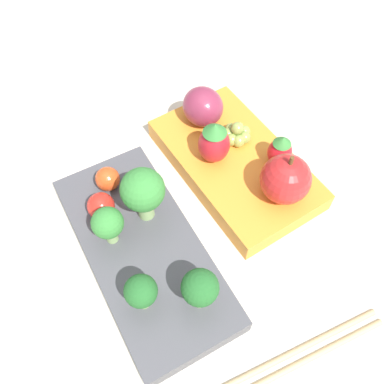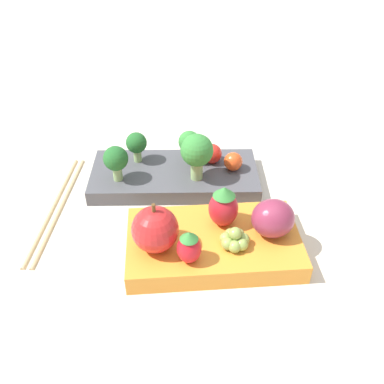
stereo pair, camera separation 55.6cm
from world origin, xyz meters
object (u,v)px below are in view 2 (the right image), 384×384
at_px(chopsticks_pair, 57,206).
at_px(strawberry_1, 223,206).
at_px(plum, 273,218).
at_px(cherry_tomato_1, 212,154).
at_px(apple, 155,229).
at_px(broccoli_floret_0, 116,160).
at_px(broccoli_floret_3, 189,143).
at_px(strawberry_0, 189,247).
at_px(grape_cluster, 235,239).
at_px(bento_box_savoury, 175,176).
at_px(broccoli_floret_2, 136,144).
at_px(cherry_tomato_0, 233,161).
at_px(broccoli_floret_1, 197,152).
at_px(bento_box_fruit, 213,244).

bearing_deg(chopsticks_pair, strawberry_1, -23.77).
xyz_separation_m(plum, chopsticks_pair, (-0.25, 0.11, -0.04)).
xyz_separation_m(cherry_tomato_1, apple, (-0.09, -0.15, 0.01)).
bearing_deg(broccoli_floret_0, broccoli_floret_3, 16.22).
bearing_deg(strawberry_0, plum, 15.27).
bearing_deg(apple, grape_cluster, -7.28).
bearing_deg(bento_box_savoury, broccoli_floret_3, 38.21).
xyz_separation_m(strawberry_0, strawberry_1, (0.05, 0.05, 0.01)).
distance_m(strawberry_1, plum, 0.06).
relative_size(bento_box_savoury, broccoli_floret_2, 5.43).
height_order(bento_box_savoury, cherry_tomato_0, cherry_tomato_0).
height_order(broccoli_floret_3, grape_cluster, broccoli_floret_3).
xyz_separation_m(bento_box_savoury, broccoli_floret_0, (-0.07, -0.01, 0.04)).
relative_size(broccoli_floret_1, strawberry_1, 1.25).
distance_m(broccoli_floret_0, strawberry_0, 0.17).
distance_m(bento_box_fruit, plum, 0.07).
bearing_deg(broccoli_floret_0, apple, -74.12).
bearing_deg(broccoli_floret_3, strawberry_0, -98.71).
distance_m(broccoli_floret_1, plum, 0.14).
bearing_deg(bento_box_fruit, chopsticks_pair, 149.75).
height_order(broccoli_floret_3, plum, same).
relative_size(broccoli_floret_2, broccoli_floret_3, 0.95).
bearing_deg(broccoli_floret_1, bento_box_fruit, -90.03).
height_order(apple, strawberry_1, apple).
relative_size(cherry_tomato_0, cherry_tomato_1, 0.93).
bearing_deg(cherry_tomato_1, broccoli_floret_2, 169.68).
height_order(cherry_tomato_1, plum, plum).
bearing_deg(strawberry_0, strawberry_1, 47.50).
bearing_deg(apple, strawberry_1, 18.30).
relative_size(bento_box_fruit, grape_cluster, 6.12).
xyz_separation_m(bento_box_savoury, broccoli_floret_3, (0.02, 0.02, 0.04)).
height_order(bento_box_savoury, grape_cluster, grape_cluster).
relative_size(apple, grape_cluster, 1.80).
bearing_deg(strawberry_0, cherry_tomato_1, 71.86).
xyz_separation_m(broccoli_floret_0, cherry_tomato_1, (0.13, 0.02, -0.02)).
height_order(broccoli_floret_2, cherry_tomato_1, broccoli_floret_2).
relative_size(apple, strawberry_0, 1.50).
xyz_separation_m(cherry_tomato_1, plum, (0.04, -0.15, 0.01)).
xyz_separation_m(broccoli_floret_0, broccoli_floret_3, (0.10, 0.03, -0.00)).
bearing_deg(broccoli_floret_0, bento_box_savoury, 7.76).
height_order(cherry_tomato_1, grape_cluster, same).
relative_size(cherry_tomato_1, strawberry_1, 0.53).
distance_m(bento_box_fruit, apple, 0.07).
distance_m(cherry_tomato_0, strawberry_1, 0.11).
bearing_deg(broccoli_floret_1, broccoli_floret_0, 172.96).
distance_m(bento_box_fruit, broccoli_floret_1, 0.12).
bearing_deg(apple, cherry_tomato_1, 59.66).
bearing_deg(strawberry_1, plum, -25.96).
bearing_deg(broccoli_floret_2, bento_box_fruit, -66.13).
bearing_deg(broccoli_floret_3, plum, -67.32).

